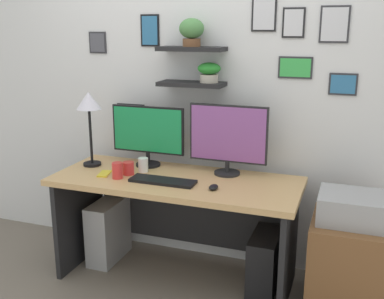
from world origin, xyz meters
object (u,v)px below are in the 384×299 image
object	(u,v)px
computer_tower_left	(108,230)
computer_tower_right	(265,262)
computer_mouse	(213,187)
pen_cup	(143,165)
drawer_cabinet	(345,266)
printer	(351,208)
monitor_left	(148,133)
coffee_mug	(128,168)
cell_phone	(104,174)
keyboard	(163,181)
monitor_right	(228,137)
desk_lamp	(89,107)
desk	(179,204)
water_cup	(117,170)

from	to	relation	value
computer_tower_left	computer_tower_right	bearing A→B (deg)	-0.92
computer_mouse	pen_cup	bearing A→B (deg)	162.29
drawer_cabinet	printer	world-z (taller)	printer
drawer_cabinet	printer	bearing A→B (deg)	90.00
monitor_left	coffee_mug	xyz separation A→B (m)	(-0.04, -0.25, -0.20)
computer_mouse	monitor_left	bearing A→B (deg)	150.84
computer_mouse	cell_phone	size ratio (longest dim) A/B	0.64
printer	pen_cup	bearing A→B (deg)	177.74
computer_mouse	pen_cup	distance (m)	0.61
keyboard	coffee_mug	xyz separation A→B (m)	(-0.29, 0.08, 0.04)
drawer_cabinet	computer_tower_left	world-z (taller)	drawer_cabinet
keyboard	monitor_right	bearing A→B (deg)	42.51
computer_mouse	printer	bearing A→B (deg)	8.87
coffee_mug	printer	distance (m)	1.48
desk_lamp	computer_tower_left	distance (m)	0.96
monitor_left	drawer_cabinet	size ratio (longest dim) A/B	0.92
desk	drawer_cabinet	size ratio (longest dim) A/B	2.78
computer_tower_right	computer_mouse	bearing A→B (deg)	-148.15
monitor_left	computer_mouse	distance (m)	0.73
monitor_left	water_cup	xyz separation A→B (m)	(-0.07, -0.35, -0.19)
cell_phone	monitor_left	bearing A→B (deg)	43.27
monitor_right	keyboard	bearing A→B (deg)	-137.49
monitor_right	keyboard	xyz separation A→B (m)	(-0.35, -0.32, -0.25)
pen_cup	drawer_cabinet	world-z (taller)	pen_cup
desk_lamp	cell_phone	size ratio (longest dim) A/B	3.89
desk	computer_tower_left	size ratio (longest dim) A/B	3.61
computer_mouse	cell_phone	bearing A→B (deg)	177.46
monitor_left	computer_tower_left	size ratio (longest dim) A/B	1.19
water_cup	cell_phone	bearing A→B (deg)	161.52
computer_mouse	computer_tower_left	xyz separation A→B (m)	(-0.90, 0.21, -0.53)
drawer_cabinet	monitor_right	bearing A→B (deg)	165.77
monitor_right	printer	world-z (taller)	monitor_right
monitor_right	printer	distance (m)	0.91
monitor_left	computer_tower_right	distance (m)	1.22
computer_tower_left	desk_lamp	bearing A→B (deg)	-170.79
desk	desk_lamp	distance (m)	0.95
pen_cup	drawer_cabinet	bearing A→B (deg)	-2.26
computer_mouse	desk_lamp	xyz separation A→B (m)	(-1.00, 0.20, 0.42)
monitor_left	cell_phone	bearing A→B (deg)	-123.00
monitor_left	coffee_mug	size ratio (longest dim) A/B	6.16
pen_cup	drawer_cabinet	xyz separation A→B (m)	(1.40, -0.06, -0.50)
desk_lamp	cell_phone	xyz separation A→B (m)	(0.20, -0.16, -0.43)
monitor_left	drawer_cabinet	bearing A→B (deg)	-8.35
water_cup	printer	xyz separation A→B (m)	(1.50, 0.14, -0.11)
coffee_mug	desk_lamp	bearing A→B (deg)	163.52
keyboard	computer_tower_left	xyz separation A→B (m)	(-0.55, 0.20, -0.53)
monitor_left	computer_tower_right	xyz separation A→B (m)	(0.92, -0.15, -0.79)
cell_phone	water_cup	size ratio (longest dim) A/B	1.27
pen_cup	water_cup	world-z (taller)	water_cup
monitor_left	water_cup	bearing A→B (deg)	-101.38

